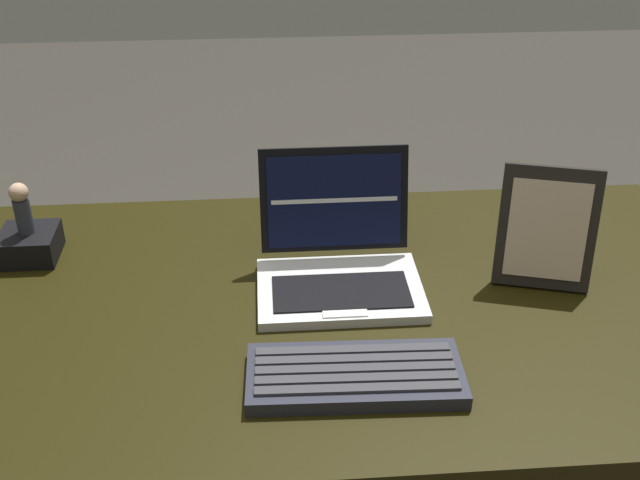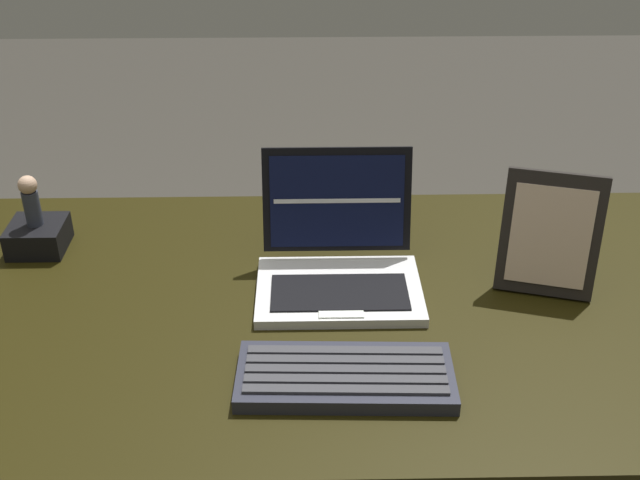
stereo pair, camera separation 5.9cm
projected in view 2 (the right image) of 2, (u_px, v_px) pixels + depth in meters
name	position (u px, v px, depth m)	size (l,w,h in m)	color
desk	(286.00, 348.00, 1.27)	(1.45, 0.73, 0.72)	black
laptop_front	(338.00, 263.00, 1.25)	(0.26, 0.22, 0.20)	silver
external_keyboard	(345.00, 376.00, 1.05)	(0.30, 0.14, 0.03)	#262834
photo_frame	(550.00, 235.00, 1.21)	(0.16, 0.09, 0.20)	black
figurine_stand	(38.00, 236.00, 1.35)	(0.09, 0.09, 0.05)	black
figurine	(30.00, 199.00, 1.32)	(0.03, 0.03, 0.09)	#2E3340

